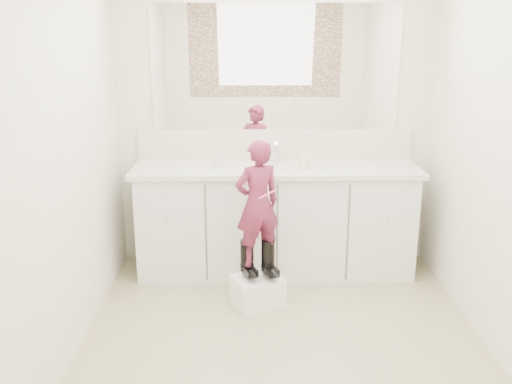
{
  "coord_description": "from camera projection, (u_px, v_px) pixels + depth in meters",
  "views": [
    {
      "loc": [
        -0.22,
        -3.19,
        1.97
      ],
      "look_at": [
        -0.17,
        0.61,
        0.86
      ],
      "focal_mm": 40.0,
      "sensor_mm": 36.0,
      "label": 1
    }
  ],
  "objects": [
    {
      "name": "dot_panel",
      "position": [
        320.0,
        136.0,
        1.72
      ],
      "size": [
        2.0,
        0.01,
        1.2
      ],
      "primitive_type": "cube",
      "color": "#472819",
      "rests_on": "wall_front"
    },
    {
      "name": "faucet",
      "position": [
        275.0,
        156.0,
        4.67
      ],
      "size": [
        0.08,
        0.08,
        0.1
      ],
      "primitive_type": "cylinder",
      "color": "silver",
      "rests_on": "countertop"
    },
    {
      "name": "toothbrush",
      "position": [
        268.0,
        194.0,
        3.89
      ],
      "size": [
        0.13,
        0.07,
        0.06
      ],
      "primitive_type": "cylinder",
      "rotation": [
        0.0,
        1.22,
        0.41
      ],
      "color": "pink",
      "rests_on": "toddler"
    },
    {
      "name": "toddler",
      "position": [
        257.0,
        204.0,
        3.99
      ],
      "size": [
        0.39,
        0.33,
        0.91
      ],
      "primitive_type": "imported",
      "rotation": [
        0.0,
        0.0,
        3.55
      ],
      "color": "#AC3460",
      "rests_on": "step_stool"
    },
    {
      "name": "wall_front",
      "position": [
        316.0,
        274.0,
        1.84
      ],
      "size": [
        2.6,
        0.0,
        2.6
      ],
      "primitive_type": "plane",
      "rotation": [
        -1.57,
        0.0,
        0.0
      ],
      "color": "beige",
      "rests_on": "floor"
    },
    {
      "name": "floor",
      "position": [
        284.0,
        348.0,
        3.62
      ],
      "size": [
        3.0,
        3.0,
        0.0
      ],
      "primitive_type": "plane",
      "color": "#8B7B5B",
      "rests_on": "ground"
    },
    {
      "name": "cup",
      "position": [
        304.0,
        163.0,
        4.46
      ],
      "size": [
        0.13,
        0.13,
        0.09
      ],
      "primitive_type": "imported",
      "rotation": [
        0.0,
        0.0,
        0.32
      ],
      "color": "#EFE8BF",
      "rests_on": "countertop"
    },
    {
      "name": "mirror",
      "position": [
        275.0,
        68.0,
        4.58
      ],
      "size": [
        2.0,
        0.02,
        1.0
      ],
      "primitive_type": "cube",
      "color": "white",
      "rests_on": "wall_back"
    },
    {
      "name": "backsplash",
      "position": [
        275.0,
        144.0,
        4.76
      ],
      "size": [
        2.28,
        0.03,
        0.25
      ],
      "primitive_type": "cube",
      "color": "beige",
      "rests_on": "countertop"
    },
    {
      "name": "soap_bottle",
      "position": [
        218.0,
        157.0,
        4.5
      ],
      "size": [
        0.08,
        0.08,
        0.17
      ],
      "primitive_type": "imported",
      "rotation": [
        0.0,
        0.0,
        0.04
      ],
      "color": "beige",
      "rests_on": "countertop"
    },
    {
      "name": "countertop",
      "position": [
        276.0,
        169.0,
        4.53
      ],
      "size": [
        2.28,
        0.58,
        0.04
      ],
      "primitive_type": "cube",
      "color": "beige",
      "rests_on": "vanity_cabinet"
    },
    {
      "name": "vanity_cabinet",
      "position": [
        275.0,
        221.0,
        4.67
      ],
      "size": [
        2.2,
        0.55,
        0.85
      ],
      "primitive_type": "cube",
      "color": "silver",
      "rests_on": "floor"
    },
    {
      "name": "wall_right",
      "position": [
        511.0,
        164.0,
        3.29
      ],
      "size": [
        0.0,
        3.0,
        3.0
      ],
      "primitive_type": "plane",
      "rotation": [
        1.57,
        0.0,
        -1.57
      ],
      "color": "beige",
      "rests_on": "floor"
    },
    {
      "name": "wall_left",
      "position": [
        60.0,
        165.0,
        3.26
      ],
      "size": [
        0.0,
        3.0,
        3.0
      ],
      "primitive_type": "plane",
      "rotation": [
        1.57,
        0.0,
        1.57
      ],
      "color": "beige",
      "rests_on": "floor"
    },
    {
      "name": "wall_back",
      "position": [
        275.0,
        122.0,
        4.72
      ],
      "size": [
        2.6,
        0.0,
        2.6
      ],
      "primitive_type": "plane",
      "rotation": [
        1.57,
        0.0,
        0.0
      ],
      "color": "beige",
      "rests_on": "floor"
    },
    {
      "name": "step_stool",
      "position": [
        257.0,
        291.0,
        4.16
      ],
      "size": [
        0.42,
        0.39,
        0.21
      ],
      "primitive_type": "cube",
      "rotation": [
        0.0,
        0.0,
        0.41
      ],
      "color": "white",
      "rests_on": "floor"
    },
    {
      "name": "boot_right",
      "position": [
        268.0,
        258.0,
        4.11
      ],
      "size": [
        0.17,
        0.21,
        0.28
      ],
      "primitive_type": null,
      "rotation": [
        0.0,
        0.0,
        0.41
      ],
      "color": "black",
      "rests_on": "step_stool"
    },
    {
      "name": "boot_left",
      "position": [
        247.0,
        259.0,
        4.11
      ],
      "size": [
        0.17,
        0.21,
        0.28
      ],
      "primitive_type": null,
      "rotation": [
        0.0,
        0.0,
        0.41
      ],
      "color": "black",
      "rests_on": "step_stool"
    }
  ]
}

